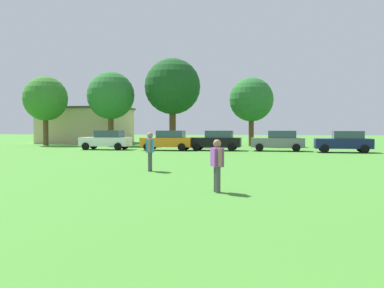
# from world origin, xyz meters

# --- Properties ---
(ground_plane) EXTENTS (160.00, 160.00, 0.00)m
(ground_plane) POSITION_xyz_m (0.00, 30.00, 0.00)
(ground_plane) COLOR #42842D
(adult_bystander) EXTENTS (0.48, 0.73, 1.63)m
(adult_bystander) POSITION_xyz_m (1.48, 14.21, 0.97)
(adult_bystander) COLOR #4C4C51
(adult_bystander) RESTS_ON ground
(bystander_near_trees) EXTENTS (0.41, 0.83, 1.76)m
(bystander_near_trees) POSITION_xyz_m (-2.34, 20.41, 1.05)
(bystander_near_trees) COLOR #4C4C51
(bystander_near_trees) RESTS_ON ground
(parked_car_white_0) EXTENTS (4.30, 2.02, 1.68)m
(parked_car_white_0) POSITION_xyz_m (-11.26, 38.65, 0.86)
(parked_car_white_0) COLOR white
(parked_car_white_0) RESTS_ON ground
(parked_car_orange_1) EXTENTS (4.30, 2.02, 1.68)m
(parked_car_orange_1) POSITION_xyz_m (-5.68, 38.35, 0.86)
(parked_car_orange_1) COLOR orange
(parked_car_orange_1) RESTS_ON ground
(parked_car_black_2) EXTENTS (4.30, 2.02, 1.68)m
(parked_car_black_2) POSITION_xyz_m (-1.64, 38.89, 0.86)
(parked_car_black_2) COLOR black
(parked_car_black_2) RESTS_ON ground
(parked_car_gray_3) EXTENTS (4.30, 2.02, 1.68)m
(parked_car_gray_3) POSITION_xyz_m (3.55, 38.95, 0.86)
(parked_car_gray_3) COLOR slate
(parked_car_gray_3) RESTS_ON ground
(parked_car_navy_4) EXTENTS (4.30, 2.02, 1.68)m
(parked_car_navy_4) POSITION_xyz_m (8.54, 37.64, 0.86)
(parked_car_navy_4) COLOR #141E4C
(parked_car_navy_4) RESTS_ON ground
(tree_far_left) EXTENTS (4.73, 4.73, 7.38)m
(tree_far_left) POSITION_xyz_m (-20.95, 46.31, 4.98)
(tree_far_left) COLOR brown
(tree_far_left) RESTS_ON ground
(tree_left) EXTENTS (5.01, 5.01, 7.80)m
(tree_left) POSITION_xyz_m (-13.87, 46.97, 5.27)
(tree_left) COLOR brown
(tree_left) RESTS_ON ground
(tree_right) EXTENTS (5.93, 5.93, 9.24)m
(tree_right) POSITION_xyz_m (-7.49, 48.38, 6.24)
(tree_right) COLOR brown
(tree_right) RESTS_ON ground
(tree_far_right) EXTENTS (4.54, 4.54, 7.08)m
(tree_far_right) POSITION_xyz_m (0.82, 48.38, 4.78)
(tree_far_right) COLOR brown
(tree_far_right) RESTS_ON ground
(house_left) EXTENTS (9.93, 8.60, 4.35)m
(house_left) POSITION_xyz_m (-19.52, 53.92, 2.18)
(house_left) COLOR beige
(house_left) RESTS_ON ground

